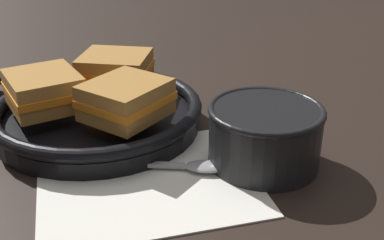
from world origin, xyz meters
name	(u,v)px	position (x,y,z in m)	size (l,w,h in m)	color
ground_plane	(184,154)	(0.00, 0.00, 0.00)	(4.00, 4.00, 0.00)	black
napkin	(147,180)	(-0.06, -0.05, 0.00)	(0.25, 0.22, 0.00)	white
soup_bowl	(265,132)	(0.09, -0.04, 0.04)	(0.14, 0.14, 0.08)	black
spoon	(188,166)	(0.00, -0.04, 0.01)	(0.16, 0.07, 0.01)	#9E9EA3
skillet	(97,114)	(-0.10, 0.10, 0.02)	(0.33, 0.35, 0.04)	black
sandwich_near_left	(116,69)	(-0.07, 0.16, 0.06)	(0.12, 0.12, 0.05)	#B27A38
sandwich_near_right	(44,90)	(-0.17, 0.10, 0.06)	(0.11, 0.12, 0.05)	#B27A38
sandwich_far_left	(126,100)	(-0.07, 0.04, 0.06)	(0.13, 0.13, 0.05)	#B27A38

